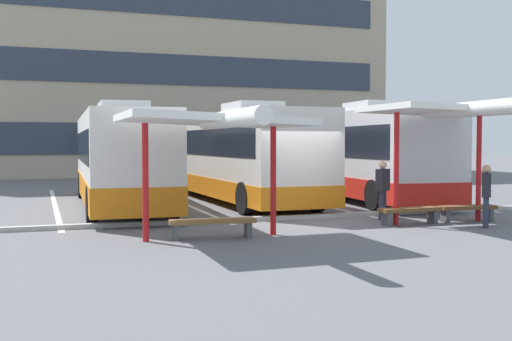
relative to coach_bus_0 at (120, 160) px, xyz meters
name	(u,v)px	position (x,y,z in m)	size (l,w,h in m)	color
ground_plane	(308,221)	(4.47, -5.49, -1.58)	(160.00, 160.00, 0.00)	slate
terminal_building	(141,51)	(4.50, 24.21, 7.25)	(33.13, 12.71, 20.38)	tan
coach_bus_0	(120,160)	(0.00, 0.00, 0.00)	(2.79, 11.25, 3.44)	silver
coach_bus_1	(239,157)	(4.39, 0.55, 0.08)	(2.91, 11.43, 3.56)	silver
coach_bus_2	(358,155)	(8.98, -0.08, 0.12)	(3.33, 11.15, 3.64)	silver
lane_stripe_0	(55,205)	(-2.06, 1.40, -1.58)	(0.16, 14.00, 0.01)	white
lane_stripe_1	(178,201)	(2.29, 1.40, -1.58)	(0.16, 14.00, 0.01)	white
lane_stripe_2	(287,198)	(6.65, 1.40, -1.58)	(0.16, 14.00, 0.01)	white
lane_stripe_3	(383,195)	(11.01, 1.40, -1.58)	(0.16, 14.00, 0.01)	white
waiting_shelter_0	(215,122)	(1.15, -7.87, 1.05)	(4.00, 5.11, 2.84)	red
bench_0	(212,223)	(1.15, -7.65, -1.24)	(1.99, 0.59, 0.45)	brown
waiting_shelter_1	(445,113)	(7.63, -7.33, 1.38)	(3.63, 4.47, 3.20)	red
bench_1	(410,212)	(6.73, -7.08, -1.24)	(1.75, 0.45, 0.45)	brown
bench_2	(467,210)	(8.53, -7.12, -1.25)	(1.67, 0.58, 0.45)	brown
platform_kerb	(301,217)	(4.47, -5.00, -1.52)	(44.00, 0.24, 0.12)	#ADADA8
waiting_passenger_0	(383,186)	(6.58, -5.94, -0.62)	(0.52, 0.44, 1.66)	#33384C
waiting_passenger_1	(486,192)	(8.20, -8.28, -0.66)	(0.47, 0.50, 1.61)	#33384C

